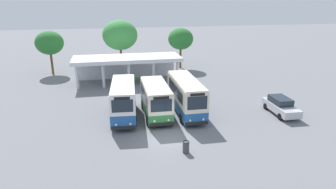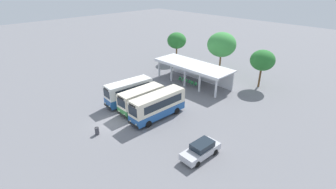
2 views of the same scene
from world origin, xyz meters
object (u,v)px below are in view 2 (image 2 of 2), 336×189
at_px(city_bus_second_in_row, 142,99).
at_px(waiting_chair_fifth_seat, 192,83).
at_px(litter_bin_apron, 97,131).
at_px(waiting_chair_end_by_column, 180,79).
at_px(city_bus_middle_cream, 158,105).
at_px(city_bus_nearest_orange, 129,91).
at_px(waiting_chair_second_from_end, 183,80).
at_px(parked_car_flank, 201,150).
at_px(waiting_chair_far_end_seat, 195,84).
at_px(waiting_chair_fourth_seat, 189,82).
at_px(waiting_chair_middle_seat, 186,81).

xyz_separation_m(city_bus_second_in_row, waiting_chair_fifth_seat, (-0.78, 11.38, -1.20)).
bearing_deg(litter_bin_apron, city_bus_second_in_row, 97.42).
height_order(waiting_chair_end_by_column, litter_bin_apron, litter_bin_apron).
bearing_deg(city_bus_middle_cream, city_bus_nearest_orange, -178.68).
bearing_deg(waiting_chair_second_from_end, litter_bin_apron, -78.39).
relative_size(parked_car_flank, waiting_chair_far_end_seat, 5.28).
bearing_deg(waiting_chair_fourth_seat, waiting_chair_middle_seat, -175.19).
distance_m(waiting_chair_end_by_column, waiting_chair_far_end_seat, 3.57).
bearing_deg(waiting_chair_fifth_seat, city_bus_second_in_row, -86.06).
height_order(parked_car_flank, waiting_chair_fifth_seat, parked_car_flank).
relative_size(waiting_chair_end_by_column, waiting_chair_fourth_seat, 1.00).
relative_size(city_bus_middle_cream, waiting_chair_middle_seat, 9.31).
height_order(waiting_chair_second_from_end, waiting_chair_fourth_seat, same).
xyz_separation_m(waiting_chair_fifth_seat, litter_bin_apron, (1.76, -18.84, -0.07)).
distance_m(parked_car_flank, waiting_chair_second_from_end, 20.03).
xyz_separation_m(city_bus_second_in_row, waiting_chair_fourth_seat, (-1.50, 11.50, -1.20)).
bearing_deg(waiting_chair_end_by_column, litter_bin_apron, -76.26).
height_order(city_bus_nearest_orange, litter_bin_apron, city_bus_nearest_orange).
distance_m(city_bus_middle_cream, waiting_chair_middle_seat, 12.41).
height_order(waiting_chair_fifth_seat, litter_bin_apron, litter_bin_apron).
relative_size(city_bus_second_in_row, waiting_chair_second_from_end, 7.72).
distance_m(waiting_chair_end_by_column, waiting_chair_fourth_seat, 2.14).
distance_m(city_bus_middle_cream, waiting_chair_end_by_column, 13.04).
bearing_deg(waiting_chair_far_end_seat, waiting_chair_middle_seat, 179.52).
bearing_deg(parked_car_flank, city_bus_nearest_orange, 172.23).
bearing_deg(litter_bin_apron, waiting_chair_end_by_column, 103.74).
xyz_separation_m(city_bus_middle_cream, waiting_chair_end_by_column, (-6.64, 11.14, -1.33)).
xyz_separation_m(city_bus_second_in_row, parked_car_flank, (11.93, -1.93, -0.90)).
height_order(waiting_chair_fourth_seat, waiting_chair_far_end_seat, same).
bearing_deg(city_bus_middle_cream, waiting_chair_middle_seat, 114.98).
bearing_deg(city_bus_nearest_orange, litter_bin_apron, -62.31).
bearing_deg(litter_bin_apron, waiting_chair_fourth_seat, 97.42).
height_order(parked_car_flank, waiting_chair_fourth_seat, parked_car_flank).
height_order(parked_car_flank, waiting_chair_far_end_seat, parked_car_flank).
bearing_deg(city_bus_second_in_row, city_bus_nearest_orange, 177.93).
xyz_separation_m(waiting_chair_end_by_column, waiting_chair_second_from_end, (0.71, 0.11, 0.00)).
height_order(waiting_chair_second_from_end, waiting_chair_middle_seat, same).
xyz_separation_m(city_bus_middle_cream, waiting_chair_second_from_end, (-5.93, 11.26, -1.33)).
bearing_deg(city_bus_middle_cream, waiting_chair_end_by_column, 120.78).
bearing_deg(waiting_chair_end_by_column, waiting_chair_second_from_end, 8.94).
xyz_separation_m(city_bus_second_in_row, waiting_chair_end_by_column, (-3.64, 11.39, -1.20)).
xyz_separation_m(city_bus_nearest_orange, waiting_chair_fourth_seat, (1.50, 11.39, -1.32)).
distance_m(city_bus_second_in_row, city_bus_middle_cream, 3.01).
bearing_deg(waiting_chair_far_end_seat, waiting_chair_end_by_column, -179.60).
bearing_deg(city_bus_nearest_orange, parked_car_flank, -7.77).
bearing_deg(waiting_chair_fifth_seat, city_bus_nearest_orange, -101.13).
distance_m(city_bus_second_in_row, waiting_chair_middle_seat, 11.71).
bearing_deg(parked_car_flank, waiting_chair_far_end_seat, 131.96).
relative_size(city_bus_nearest_orange, city_bus_second_in_row, 1.08).
relative_size(waiting_chair_end_by_column, litter_bin_apron, 0.96).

